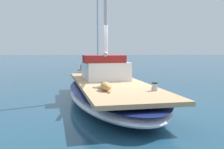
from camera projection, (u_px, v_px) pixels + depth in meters
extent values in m
plane|color=navy|center=(111.00, 103.00, 8.52)|extent=(120.00, 120.00, 0.00)
ellipsoid|color=white|center=(111.00, 95.00, 8.50)|extent=(3.86, 7.55, 0.56)
ellipsoid|color=navy|center=(111.00, 89.00, 8.48)|extent=(3.88, 7.59, 0.08)
cube|color=tan|center=(111.00, 84.00, 8.47)|extent=(3.30, 6.90, 0.10)
cylinder|color=silver|center=(106.00, 54.00, 8.15)|extent=(0.10, 2.20, 0.10)
cube|color=silver|center=(104.00, 70.00, 9.60)|extent=(1.80, 2.43, 0.60)
cube|color=maroon|center=(104.00, 59.00, 8.79)|extent=(1.44, 0.95, 0.24)
ellipsoid|color=tan|center=(106.00, 86.00, 6.86)|extent=(0.36, 0.64, 0.22)
ellipsoid|color=tan|center=(104.00, 85.00, 7.22)|extent=(0.16, 0.22, 0.13)
cone|color=#45331C|center=(102.00, 83.00, 7.20)|extent=(0.05, 0.05, 0.05)
cone|color=#45331C|center=(105.00, 83.00, 7.22)|extent=(0.05, 0.05, 0.05)
cylinder|color=tan|center=(102.00, 88.00, 7.06)|extent=(0.09, 0.19, 0.06)
cylinder|color=tan|center=(107.00, 88.00, 7.08)|extent=(0.09, 0.19, 0.06)
cylinder|color=tan|center=(109.00, 92.00, 6.48)|extent=(0.07, 0.18, 0.04)
cylinder|color=#B7B7BC|center=(154.00, 89.00, 6.84)|extent=(0.16, 0.16, 0.08)
cylinder|color=#B7B7BC|center=(155.00, 86.00, 6.83)|extent=(0.13, 0.13, 0.10)
cylinder|color=black|center=(155.00, 83.00, 6.82)|extent=(0.15, 0.15, 0.03)
torus|color=beige|center=(99.00, 87.00, 7.37)|extent=(0.32, 0.32, 0.04)
ellipsoid|color=navy|center=(97.00, 65.00, 18.57)|extent=(2.50, 6.45, 1.10)
cube|color=#A37A51|center=(97.00, 67.00, 18.58)|extent=(2.05, 5.79, 0.08)
cube|color=silver|center=(98.00, 62.00, 19.02)|extent=(1.25, 1.98, 0.52)
cube|color=navy|center=(95.00, 65.00, 17.46)|extent=(1.15, 1.97, 0.36)
cylinder|color=silver|center=(98.00, 22.00, 18.90)|extent=(0.12, 0.12, 6.23)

